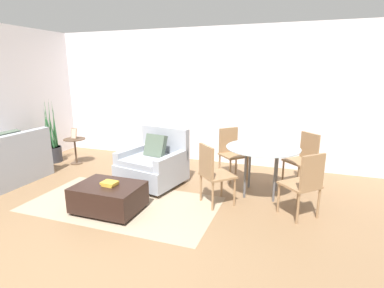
% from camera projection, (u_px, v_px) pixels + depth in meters
% --- Properties ---
extents(ground_plane, '(20.00, 20.00, 0.00)m').
position_uv_depth(ground_plane, '(79.00, 246.00, 3.35)').
color(ground_plane, brown).
extents(wall_back, '(12.00, 0.06, 2.75)m').
position_uv_depth(wall_back, '(189.00, 96.00, 6.34)').
color(wall_back, white).
rests_on(wall_back, ground_plane).
extents(area_rug, '(2.75, 1.45, 0.01)m').
position_uv_depth(area_rug, '(123.00, 204.00, 4.40)').
color(area_rug, gray).
rests_on(area_rug, ground_plane).
extents(armchair, '(1.11, 1.09, 0.94)m').
position_uv_depth(armchair, '(154.00, 164.00, 5.11)').
color(armchair, '#999EA8').
rests_on(armchair, ground_plane).
extents(ottoman, '(0.90, 0.66, 0.38)m').
position_uv_depth(ottoman, '(109.00, 197.00, 4.15)').
color(ottoman, black).
rests_on(ottoman, ground_plane).
extents(book_stack, '(0.21, 0.18, 0.05)m').
position_uv_depth(book_stack, '(110.00, 183.00, 4.08)').
color(book_stack, gold).
rests_on(book_stack, ottoman).
extents(tv_remote_primary, '(0.05, 0.16, 0.01)m').
position_uv_depth(tv_remote_primary, '(107.00, 182.00, 4.21)').
color(tv_remote_primary, '#B7B7BC').
rests_on(tv_remote_primary, ottoman).
extents(potted_plant, '(0.38, 0.38, 1.36)m').
position_uv_depth(potted_plant, '(52.00, 147.00, 6.36)').
color(potted_plant, '#333338').
rests_on(potted_plant, ground_plane).
extents(side_table, '(0.43, 0.43, 0.54)m').
position_uv_depth(side_table, '(75.00, 146.00, 6.21)').
color(side_table, '#4C3828').
rests_on(side_table, ground_plane).
extents(picture_frame, '(0.13, 0.08, 0.22)m').
position_uv_depth(picture_frame, '(74.00, 134.00, 6.15)').
color(picture_frame, '#8C6647').
rests_on(picture_frame, side_table).
extents(dining_table, '(1.12, 1.12, 0.77)m').
position_uv_depth(dining_table, '(263.00, 153.00, 4.60)').
color(dining_table, '#99A8AD').
rests_on(dining_table, ground_plane).
extents(dining_chair_near_left, '(0.59, 0.59, 0.90)m').
position_uv_depth(dining_chair_near_left, '(212.00, 171.00, 4.27)').
color(dining_chair_near_left, '#93704C').
rests_on(dining_chair_near_left, ground_plane).
extents(dining_chair_near_right, '(0.59, 0.59, 0.90)m').
position_uv_depth(dining_chair_near_right, '(305.00, 181.00, 3.86)').
color(dining_chair_near_right, '#93704C').
rests_on(dining_chair_near_right, ground_plane).
extents(dining_chair_far_left, '(0.59, 0.59, 0.90)m').
position_uv_depth(dining_chair_far_left, '(231.00, 150.00, 5.41)').
color(dining_chair_far_left, '#93704C').
rests_on(dining_chair_far_left, ground_plane).
extents(dining_chair_far_right, '(0.59, 0.59, 0.90)m').
position_uv_depth(dining_chair_far_right, '(304.00, 156.00, 5.00)').
color(dining_chair_far_right, '#93704C').
rests_on(dining_chair_far_right, ground_plane).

